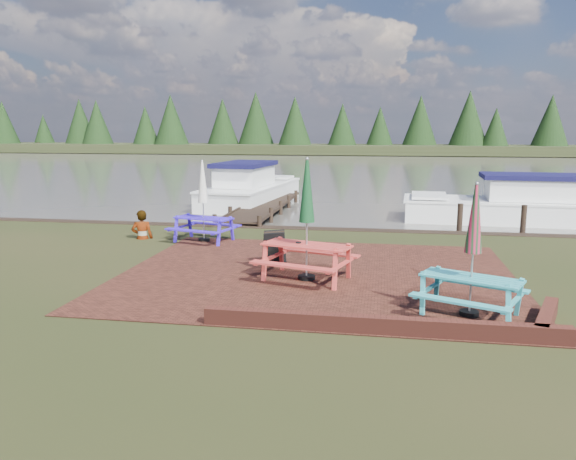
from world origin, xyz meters
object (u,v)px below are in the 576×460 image
(picnic_table_blue, at_px, (203,214))
(person, at_px, (141,210))
(picnic_table_red, at_px, (307,239))
(chalkboard, at_px, (274,248))
(jetty, at_px, (263,206))
(boat_jetty, at_px, (250,191))
(boat_near, at_px, (509,207))
(picnic_table_teal, at_px, (472,271))

(picnic_table_blue, xyz_separation_m, person, (-2.00, 0.05, 0.04))
(person, bearing_deg, picnic_table_red, 129.89)
(chalkboard, relative_size, person, 0.48)
(picnic_table_blue, bearing_deg, jetty, 102.63)
(picnic_table_blue, distance_m, person, 2.00)
(boat_jetty, bearing_deg, boat_near, -10.10)
(chalkboard, relative_size, boat_jetty, 0.11)
(picnic_table_blue, height_order, boat_jetty, picnic_table_blue)
(picnic_table_blue, relative_size, chalkboard, 2.84)
(picnic_table_red, xyz_separation_m, boat_jetty, (-4.53, 13.43, -0.48))
(picnic_table_teal, height_order, picnic_table_blue, same)
(picnic_table_teal, bearing_deg, picnic_table_blue, 165.21)
(boat_jetty, relative_size, boat_near, 1.04)
(picnic_table_blue, xyz_separation_m, chalkboard, (2.66, -2.55, -0.41))
(chalkboard, distance_m, jetty, 9.82)
(boat_jetty, bearing_deg, picnic_table_teal, -56.84)
(chalkboard, relative_size, jetty, 0.09)
(jetty, distance_m, person, 7.34)
(picnic_table_teal, relative_size, person, 1.36)
(picnic_table_teal, relative_size, boat_jetty, 0.30)
(person, bearing_deg, boat_jetty, -112.38)
(picnic_table_red, height_order, picnic_table_blue, picnic_table_red)
(chalkboard, bearing_deg, boat_near, 22.64)
(picnic_table_teal, xyz_separation_m, picnic_table_blue, (-6.89, 5.71, -0.00))
(jetty, bearing_deg, picnic_table_teal, -62.56)
(boat_jetty, bearing_deg, jetty, -59.58)
(picnic_table_teal, distance_m, picnic_table_red, 3.77)
(picnic_table_red, height_order, boat_jetty, picnic_table_red)
(picnic_table_teal, bearing_deg, picnic_table_red, 174.35)
(jetty, bearing_deg, chalkboard, -76.11)
(picnic_table_blue, height_order, person, picnic_table_blue)
(picnic_table_blue, height_order, boat_near, picnic_table_blue)
(jetty, distance_m, boat_near, 9.72)
(jetty, bearing_deg, person, -108.36)
(boat_near, distance_m, person, 13.60)
(jetty, distance_m, boat_jetty, 2.94)
(boat_jetty, distance_m, boat_near, 11.35)
(chalkboard, bearing_deg, picnic_table_blue, 108.03)
(picnic_table_teal, height_order, jetty, picnic_table_teal)
(person, bearing_deg, boat_near, -167.77)
(boat_near, bearing_deg, chalkboard, 143.41)
(picnic_table_teal, bearing_deg, jetty, 142.31)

